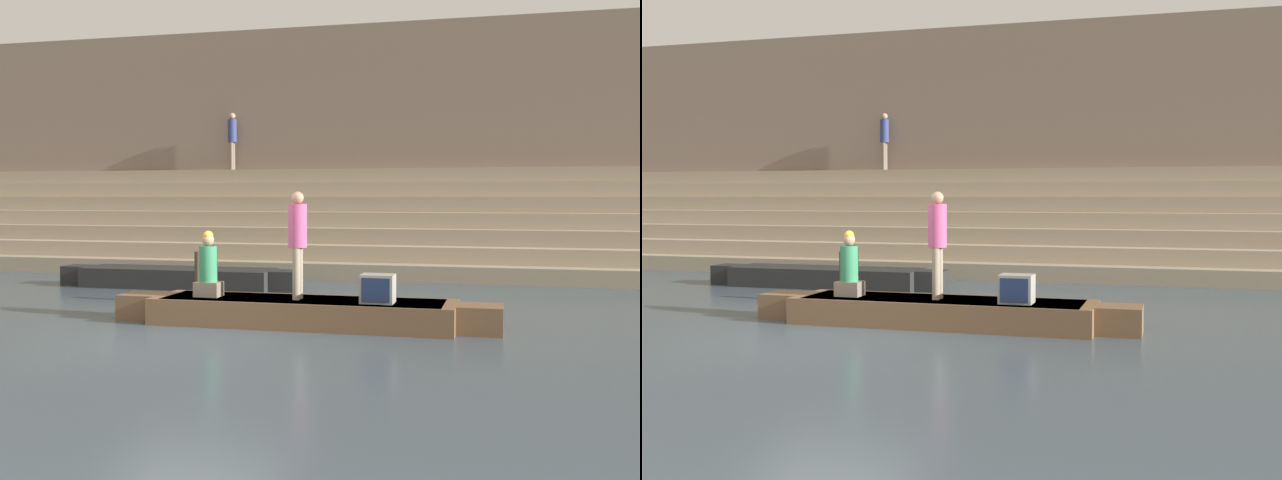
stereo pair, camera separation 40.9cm
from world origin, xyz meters
TOP-DOWN VIEW (x-y plane):
  - ground_plane at (0.00, 0.00)m, footprint 120.00×120.00m
  - ghat_steps at (0.00, 10.50)m, footprint 36.00×4.27m
  - back_wall at (0.00, 12.62)m, footprint 34.20×1.28m
  - rowboat_main at (1.33, 1.39)m, footprint 6.42×1.35m
  - person_standing at (1.26, 1.37)m, footprint 0.30×0.30m
  - person_rowing at (-0.28, 1.31)m, footprint 0.43×0.33m
  - tv_set at (2.60, 1.25)m, footprint 0.52×0.43m
  - moored_boat_shore at (-2.81, 5.59)m, footprint 5.81×1.16m
  - mooring_post at (-1.31, 3.27)m, footprint 0.14×0.14m
  - person_on_steps at (-3.79, 11.72)m, footprint 0.28×0.28m

SIDE VIEW (x-z plane):
  - ground_plane at x=0.00m, z-range 0.00..0.00m
  - rowboat_main at x=1.33m, z-range 0.02..0.45m
  - moored_boat_shore at x=-2.81m, z-range 0.02..0.47m
  - mooring_post at x=-1.31m, z-range 0.00..1.03m
  - tv_set at x=2.60m, z-range 0.44..0.89m
  - person_rowing at x=-0.28m, z-range 0.34..1.45m
  - ghat_steps at x=0.00m, z-range -0.42..2.51m
  - person_standing at x=1.26m, z-range 0.58..2.34m
  - back_wall at x=0.00m, z-range -0.03..7.26m
  - person_on_steps at x=-3.79m, z-range 3.09..4.86m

